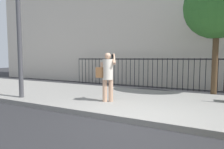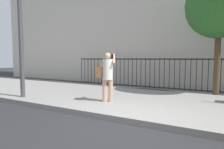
{
  "view_description": "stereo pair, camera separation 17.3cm",
  "coord_description": "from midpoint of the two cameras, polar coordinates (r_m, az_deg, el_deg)",
  "views": [
    {
      "loc": [
        1.68,
        -4.23,
        1.58
      ],
      "look_at": [
        -1.37,
        1.64,
        1.03
      ],
      "focal_mm": 31.04,
      "sensor_mm": 36.0,
      "label": 1
    },
    {
      "loc": [
        1.83,
        -4.15,
        1.58
      ],
      "look_at": [
        -1.37,
        1.64,
        1.03
      ],
      "focal_mm": 31.04,
      "sensor_mm": 36.0,
      "label": 2
    }
  ],
  "objects": [
    {
      "name": "ground_plane",
      "position": [
        4.81,
        4.65,
        -14.44
      ],
      "size": [
        60.0,
        60.0,
        0.0
      ],
      "primitive_type": "plane",
      "color": "#28282B"
    },
    {
      "name": "sidewalk",
      "position": [
        6.79,
        11.95,
        -8.16
      ],
      "size": [
        28.0,
        4.4,
        0.15
      ],
      "primitive_type": "cube",
      "color": "gray",
      "rests_on": "ground"
    },
    {
      "name": "iron_fence",
      "position": [
        10.26,
        17.6,
        1.38
      ],
      "size": [
        12.03,
        0.04,
        1.6
      ],
      "color": "black",
      "rests_on": "ground"
    },
    {
      "name": "street_tree_near",
      "position": [
        8.97,
        28.09,
        17.31
      ],
      "size": [
        2.55,
        2.55,
        4.91
      ],
      "color": "#4C3823",
      "rests_on": "ground"
    },
    {
      "name": "pedestrian_on_phone",
      "position": [
        6.37,
        -2.27,
        0.3
      ],
      "size": [
        0.72,
        0.6,
        1.62
      ],
      "color": "tan",
      "rests_on": "sidewalk"
    }
  ]
}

